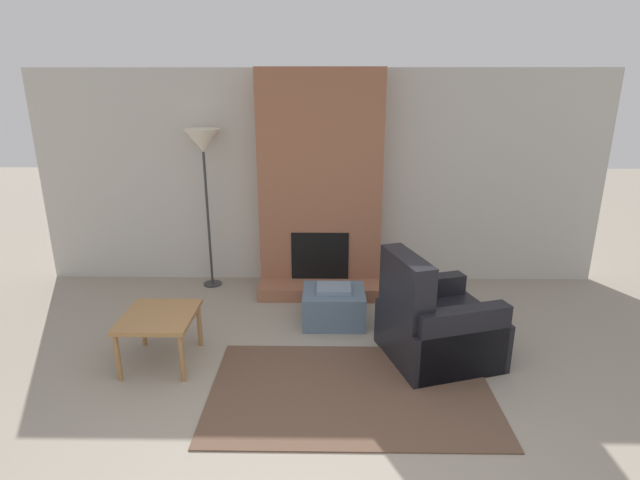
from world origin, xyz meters
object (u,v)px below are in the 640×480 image
object	(u,v)px
armchair	(432,327)
floor_lamp_left	(203,146)
ottoman	(334,306)
side_table	(159,321)

from	to	relation	value
armchair	floor_lamp_left	size ratio (longest dim) A/B	0.59
ottoman	floor_lamp_left	bearing A→B (deg)	146.61
armchair	side_table	world-z (taller)	armchair
armchair	side_table	bearing A→B (deg)	75.86
side_table	floor_lamp_left	world-z (taller)	floor_lamp_left
ottoman	armchair	xyz separation A→B (m)	(0.89, -0.71, 0.13)
floor_lamp_left	side_table	bearing A→B (deg)	-91.69
side_table	ottoman	bearing A→B (deg)	27.48
side_table	armchair	bearing A→B (deg)	2.56
side_table	floor_lamp_left	distance (m)	2.24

